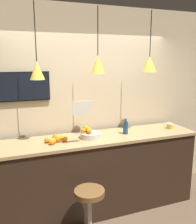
# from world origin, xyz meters

# --- Properties ---
(back_wall) EXTENTS (8.00, 0.06, 2.90)m
(back_wall) POSITION_xyz_m (0.00, 1.14, 1.45)
(back_wall) COLOR beige
(back_wall) RESTS_ON ground_plane
(service_counter) EXTENTS (2.88, 0.65, 1.10)m
(service_counter) POSITION_xyz_m (0.00, 0.71, 0.55)
(service_counter) COLOR black
(service_counter) RESTS_ON ground_plane
(bar_stool) EXTENTS (0.40, 0.40, 0.67)m
(bar_stool) POSITION_xyz_m (-0.33, 0.11, 0.45)
(bar_stool) COLOR #B7B7BC
(bar_stool) RESTS_ON ground_plane
(fruit_bowl) EXTENTS (0.28, 0.28, 0.16)m
(fruit_bowl) POSITION_xyz_m (-0.13, 0.70, 1.15)
(fruit_bowl) COLOR beige
(fruit_bowl) RESTS_ON service_counter
(orange_pile) EXTENTS (0.29, 0.24, 0.09)m
(orange_pile) POSITION_xyz_m (-0.58, 0.71, 1.14)
(orange_pile) COLOR orange
(orange_pile) RESTS_ON service_counter
(juice_bottle) EXTENTS (0.07, 0.07, 0.22)m
(juice_bottle) POSITION_xyz_m (0.42, 0.70, 1.19)
(juice_bottle) COLOR navy
(juice_bottle) RESTS_ON service_counter
(spread_jar) EXTENTS (0.09, 0.09, 0.08)m
(spread_jar) POSITION_xyz_m (1.18, 0.70, 1.14)
(spread_jar) COLOR gold
(spread_jar) RESTS_ON service_counter
(pendant_lamp_left) EXTENTS (0.18, 0.18, 0.90)m
(pendant_lamp_left) POSITION_xyz_m (-0.78, 0.72, 2.02)
(pendant_lamp_left) COLOR black
(pendant_lamp_middle) EXTENTS (0.19, 0.19, 0.84)m
(pendant_lamp_middle) POSITION_xyz_m (0.00, 0.72, 2.08)
(pendant_lamp_middle) COLOR black
(pendant_lamp_right) EXTENTS (0.21, 0.21, 0.83)m
(pendant_lamp_right) POSITION_xyz_m (0.78, 0.72, 2.08)
(pendant_lamp_right) COLOR black
(mounted_tv) EXTENTS (0.69, 0.04, 0.39)m
(mounted_tv) POSITION_xyz_m (-0.92, 1.09, 1.79)
(mounted_tv) COLOR black
(hanging_menu_board) EXTENTS (0.24, 0.01, 0.17)m
(hanging_menu_board) POSITION_xyz_m (-0.30, 0.47, 1.57)
(hanging_menu_board) COLOR white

